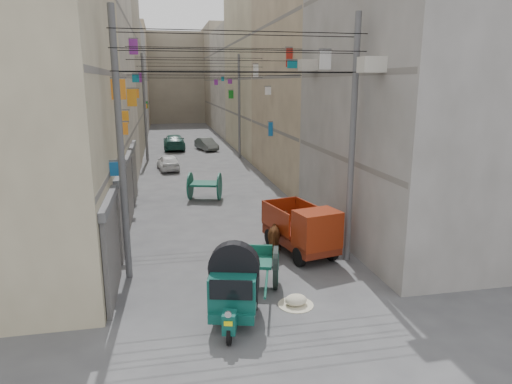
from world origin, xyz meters
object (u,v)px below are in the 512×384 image
object	(u,v)px
second_cart	(205,185)
horse	(279,235)
auto_rickshaw	(234,286)
tonga_cart	(256,266)
feed_sack	(296,300)
mini_truck	(305,232)
distant_car_white	(168,162)
distant_car_green	(174,142)
distant_car_grey	(206,144)

from	to	relation	value
second_cart	horse	xyz separation A→B (m)	(1.86, -8.19, -0.05)
auto_rickshaw	tonga_cart	world-z (taller)	auto_rickshaw
tonga_cart	feed_sack	distance (m)	1.65
auto_rickshaw	mini_truck	xyz separation A→B (m)	(3.08, 3.82, -0.06)
tonga_cart	distant_car_white	world-z (taller)	tonga_cart
second_cart	horse	bearing A→B (deg)	-61.03
mini_truck	distant_car_white	world-z (taller)	mini_truck
horse	distant_car_white	xyz separation A→B (m)	(-3.58, 16.87, -0.15)
second_cart	horse	size ratio (longest dim) A/B	1.16
second_cart	tonga_cart	bearing A→B (deg)	-71.19
feed_sack	distant_car_green	world-z (taller)	distant_car_green
mini_truck	distant_car_green	world-z (taller)	mini_truck
mini_truck	tonga_cart	bearing A→B (deg)	-149.31
tonga_cart	auto_rickshaw	bearing A→B (deg)	-102.22
auto_rickshaw	distant_car_green	xyz separation A→B (m)	(-0.60, 31.14, -0.26)
mini_truck	auto_rickshaw	bearing A→B (deg)	-141.88
distant_car_grey	tonga_cart	bearing A→B (deg)	-108.49
feed_sack	distant_car_grey	world-z (taller)	distant_car_grey
tonga_cart	second_cart	distance (m)	10.71
horse	feed_sack	bearing A→B (deg)	101.95
feed_sack	distant_car_white	xyz separation A→B (m)	(-3.06, 20.70, 0.40)
auto_rickshaw	distant_car_green	world-z (taller)	auto_rickshaw
auto_rickshaw	distant_car_green	bearing A→B (deg)	106.20
feed_sack	horse	world-z (taller)	horse
mini_truck	feed_sack	world-z (taller)	mini_truck
auto_rickshaw	distant_car_grey	distance (m)	30.19
tonga_cart	second_cart	xyz separation A→B (m)	(-0.49, 10.70, 0.09)
auto_rickshaw	horse	bearing A→B (deg)	76.99
distant_car_white	distant_car_green	xyz separation A→B (m)	(0.70, 10.02, 0.12)
second_cart	distant_car_grey	size ratio (longest dim) A/B	0.59
auto_rickshaw	distant_car_white	size ratio (longest dim) A/B	0.72
second_cart	distant_car_green	size ratio (longest dim) A/B	0.42
distant_car_white	distant_car_green	world-z (taller)	distant_car_green
mini_truck	distant_car_white	size ratio (longest dim) A/B	1.08
second_cart	distant_car_white	size ratio (longest dim) A/B	0.60
horse	distant_car_green	distance (m)	27.04
second_cart	distant_car_white	world-z (taller)	second_cart
auto_rickshaw	second_cart	xyz separation A→B (m)	(0.41, 12.44, -0.18)
feed_sack	mini_truck	bearing A→B (deg)	68.67
auto_rickshaw	distant_car_green	size ratio (longest dim) A/B	0.51
tonga_cart	distant_car_green	size ratio (longest dim) A/B	0.65
tonga_cart	second_cart	bearing A→B (deg)	107.81
tonga_cart	mini_truck	bearing A→B (deg)	58.92
mini_truck	second_cart	distance (m)	9.02
horse	second_cart	bearing A→B (deg)	-57.50
distant_car_grey	distant_car_green	size ratio (longest dim) A/B	0.71
auto_rickshaw	mini_truck	size ratio (longest dim) A/B	0.67
mini_truck	feed_sack	xyz separation A→B (m)	(-1.33, -3.40, -0.72)
tonga_cart	distant_car_white	xyz separation A→B (m)	(-2.21, 19.38, -0.11)
distant_car_white	distant_car_grey	size ratio (longest dim) A/B	0.98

